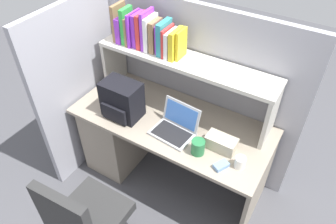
{
  "coord_description": "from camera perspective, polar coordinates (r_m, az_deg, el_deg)",
  "views": [
    {
      "loc": [
        0.95,
        -1.61,
        2.46
      ],
      "look_at": [
        0.0,
        -0.05,
        0.85
      ],
      "focal_mm": 34.4,
      "sensor_mm": 36.0,
      "label": 1
    }
  ],
  "objects": [
    {
      "name": "reference_books_on_shelf",
      "position": [
        2.51,
        -3.75,
        13.81
      ],
      "size": [
        0.59,
        0.18,
        0.3
      ],
      "color": "olive",
      "rests_on": "overhead_hutch"
    },
    {
      "name": "computer_mouse",
      "position": [
        2.24,
        9.39,
        -9.33
      ],
      "size": [
        0.1,
        0.12,
        0.03
      ],
      "primitive_type": "cube",
      "rotation": [
        0.0,
        0.0,
        -0.47
      ],
      "color": "#7299C6",
      "rests_on": "desk"
    },
    {
      "name": "desk",
      "position": [
        2.94,
        -5.99,
        -3.35
      ],
      "size": [
        1.6,
        0.7,
        0.73
      ],
      "color": "gray",
      "rests_on": "ground_plane"
    },
    {
      "name": "tissue_box",
      "position": [
        2.34,
        9.39,
        -5.42
      ],
      "size": [
        0.22,
        0.12,
        0.1
      ],
      "primitive_type": "cube",
      "rotation": [
        0.0,
        0.0,
        -0.01
      ],
      "color": "#BFB299",
      "rests_on": "desk"
    },
    {
      "name": "cubicle_partition_left",
      "position": [
        2.92,
        -14.43,
        4.64
      ],
      "size": [
        0.05,
        1.06,
        1.55
      ],
      "primitive_type": "cube",
      "color": "#9E9EA8",
      "rests_on": "ground_plane"
    },
    {
      "name": "snack_canister",
      "position": [
        2.28,
        5.34,
        -6.19
      ],
      "size": [
        0.1,
        0.1,
        0.11
      ],
      "primitive_type": "cylinder",
      "color": "#26723F",
      "rests_on": "desk"
    },
    {
      "name": "paper_cup",
      "position": [
        2.25,
        12.66,
        -8.68
      ],
      "size": [
        0.08,
        0.08,
        0.08
      ],
      "primitive_type": "cylinder",
      "color": "white",
      "rests_on": "desk"
    },
    {
      "name": "cubicle_partition_rear",
      "position": [
        2.78,
        4.63,
        3.85
      ],
      "size": [
        1.84,
        0.05,
        1.55
      ],
      "primitive_type": "cube",
      "color": "#9E9EA8",
      "rests_on": "ground_plane"
    },
    {
      "name": "backpack",
      "position": [
        2.53,
        -8.21,
        2.07
      ],
      "size": [
        0.3,
        0.23,
        0.3
      ],
      "color": "black",
      "rests_on": "desk"
    },
    {
      "name": "overhead_hutch",
      "position": [
        2.47,
        3.05,
        7.34
      ],
      "size": [
        1.44,
        0.28,
        0.45
      ],
      "color": "#BCB7AC",
      "rests_on": "desk"
    },
    {
      "name": "laptop",
      "position": [
        2.42,
        1.34,
        -2.61
      ],
      "size": [
        0.33,
        0.28,
        0.22
      ],
      "color": "#B7BABF",
      "rests_on": "desk"
    },
    {
      "name": "ground_plane",
      "position": [
        3.09,
        0.49,
        -11.35
      ],
      "size": [
        8.0,
        8.0,
        0.0
      ],
      "primitive_type": "plane",
      "color": "#4C4C51"
    }
  ]
}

